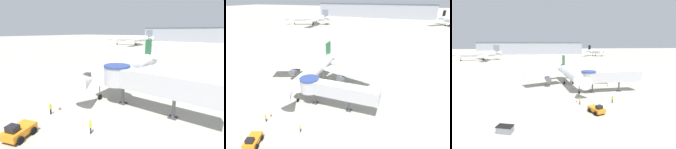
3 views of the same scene
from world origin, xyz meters
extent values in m
plane|color=#A8A393|center=(0.00, 0.00, 0.00)|extent=(800.00, 800.00, 0.00)
cylinder|color=silver|center=(0.43, 1.02, 3.97)|extent=(4.24, 19.25, 3.28)
cone|color=silver|center=(1.07, -11.63, 3.97)|extent=(3.46, 3.77, 3.28)
cone|color=silver|center=(-0.11, 11.71, 3.97)|extent=(3.52, 5.08, 3.28)
cube|color=silver|center=(-7.75, 3.17, 3.40)|extent=(13.56, 8.71, 0.22)
cube|color=silver|center=(8.34, 3.99, 3.40)|extent=(13.54, 7.61, 0.22)
cube|color=#1E6638|center=(-0.10, 11.46, 6.92)|extent=(0.42, 3.60, 4.26)
cube|color=silver|center=(-0.13, 11.96, 4.55)|extent=(8.84, 2.95, 0.18)
cylinder|color=#565960|center=(-6.66, 2.10, 2.25)|extent=(1.98, 3.68, 1.80)
cylinder|color=#565960|center=(7.37, 2.81, 2.25)|extent=(1.98, 3.68, 1.80)
cylinder|color=#4C4C51|center=(0.90, -8.40, 1.39)|extent=(0.18, 0.18, 1.88)
cylinder|color=black|center=(0.90, -8.40, 0.45)|extent=(0.31, 0.91, 0.90)
cylinder|color=#4C4C51|center=(-1.17, 3.33, 1.39)|extent=(0.22, 0.22, 1.88)
cylinder|color=black|center=(-1.17, 3.33, 0.45)|extent=(0.44, 0.92, 0.90)
cylinder|color=#4C4C51|center=(1.78, 3.48, 1.39)|extent=(0.22, 0.22, 1.88)
cylinder|color=black|center=(1.78, 3.48, 0.45)|extent=(0.44, 0.92, 0.90)
cube|color=#B7B7BC|center=(11.18, -7.47, 4.29)|extent=(15.02, 2.62, 2.80)
cylinder|color=#B7B7BC|center=(3.67, -7.48, 4.29)|extent=(3.90, 3.90, 2.80)
cylinder|color=navy|center=(3.67, -7.48, 5.84)|extent=(4.10, 4.10, 0.30)
cylinder|color=#56565B|center=(4.87, -7.48, 1.45)|extent=(0.44, 0.44, 2.89)
cube|color=#333338|center=(4.87, -7.48, 0.06)|extent=(1.10, 1.10, 0.12)
cylinder|color=#56565B|center=(12.68, -7.47, 1.45)|extent=(0.44, 0.44, 2.89)
cube|color=#333338|center=(12.68, -7.47, 0.06)|extent=(1.10, 1.10, 0.12)
cube|color=orange|center=(0.98, -21.58, 0.77)|extent=(2.88, 3.77, 0.72)
cube|color=black|center=(1.22, -22.29, 1.46)|extent=(1.38, 1.25, 0.65)
cylinder|color=black|center=(0.36, -22.76, 0.41)|extent=(0.55, 0.87, 0.82)
cylinder|color=black|center=(2.19, -22.13, 0.41)|extent=(0.55, 0.87, 0.82)
cylinder|color=black|center=(-0.24, -21.03, 0.41)|extent=(0.55, 0.87, 0.82)
cylinder|color=black|center=(1.59, -20.40, 0.41)|extent=(0.55, 0.87, 0.82)
cube|color=gray|center=(-15.35, -26.55, 0.51)|extent=(2.64, 2.04, 1.02)
cube|color=black|center=(-15.35, -26.55, 1.06)|extent=(2.80, 2.16, 0.08)
cube|color=black|center=(-1.35, -14.67, 0.02)|extent=(0.37, 0.37, 0.04)
cone|color=orange|center=(-1.35, -14.67, 0.33)|extent=(0.26, 0.26, 0.58)
cylinder|color=white|center=(-1.35, -14.67, 0.40)|extent=(0.14, 0.14, 0.07)
cube|color=black|center=(12.01, -1.15, 0.02)|extent=(0.47, 0.47, 0.04)
cone|color=orange|center=(12.01, -1.15, 0.41)|extent=(0.32, 0.32, 0.73)
cylinder|color=white|center=(12.01, -1.15, 0.49)|extent=(0.18, 0.18, 0.09)
cylinder|color=#1E2338|center=(-1.01, -16.35, 0.39)|extent=(0.11, 0.11, 0.78)
cylinder|color=#1E2338|center=(-0.98, -16.51, 0.39)|extent=(0.11, 0.11, 0.78)
cube|color=#D1E019|center=(-1.00, -16.43, 1.09)|extent=(0.24, 0.34, 0.62)
sphere|color=tan|center=(-1.00, -16.43, 1.50)|extent=(0.21, 0.21, 0.21)
cylinder|color=#1E2338|center=(6.53, -16.49, 0.41)|extent=(0.12, 0.12, 0.82)
cylinder|color=#1E2338|center=(6.62, -16.64, 0.41)|extent=(0.12, 0.12, 0.82)
cube|color=#D1E019|center=(6.57, -16.57, 1.15)|extent=(0.33, 0.38, 0.65)
sphere|color=tan|center=(6.57, -16.57, 1.59)|extent=(0.22, 0.22, 0.22)
cylinder|color=silver|center=(53.67, 127.32, 4.99)|extent=(10.64, 18.41, 4.13)
cone|color=silver|center=(58.55, 115.25, 4.99)|extent=(5.53, 5.76, 4.13)
cone|color=silver|center=(49.73, 137.09, 4.99)|extent=(6.15, 7.29, 4.13)
cube|color=silver|center=(44.37, 126.46, 4.27)|extent=(13.51, 12.39, 0.22)
cube|color=silver|center=(60.96, 133.16, 4.27)|extent=(14.05, 5.57, 0.22)
cube|color=black|center=(49.84, 136.80, 8.71)|extent=(1.63, 3.58, 5.37)
cube|color=silver|center=(49.61, 137.37, 5.71)|extent=(9.66, 5.94, 0.18)
cylinder|color=#4C4C51|center=(57.19, 118.62, 1.74)|extent=(0.18, 0.18, 2.37)
cylinder|color=black|center=(57.19, 118.62, 0.55)|extent=(0.65, 1.12, 1.10)
cylinder|color=#4C4C51|center=(51.10, 128.73, 1.74)|extent=(0.22, 0.22, 2.37)
cylinder|color=black|center=(51.10, 128.73, 0.55)|extent=(0.78, 1.17, 1.10)
cylinder|color=#4C4C51|center=(54.55, 130.12, 1.74)|extent=(0.22, 0.22, 2.37)
cylinder|color=black|center=(54.55, 130.12, 0.55)|extent=(0.78, 1.17, 1.10)
cylinder|color=silver|center=(-54.94, 96.89, 5.24)|extent=(25.18, 12.85, 4.36)
cone|color=silver|center=(-70.66, 91.07, 5.24)|extent=(6.02, 5.76, 4.36)
cone|color=silver|center=(-41.67, 101.80, 5.24)|extent=(7.65, 6.36, 4.36)
cube|color=silver|center=(-55.47, 108.34, 4.48)|extent=(15.42, 17.34, 0.22)
cube|color=silver|center=(-47.89, 87.86, 4.48)|extent=(6.55, 17.70, 0.22)
cube|color=slate|center=(-41.98, 101.69, 9.17)|extent=(4.54, 1.88, 5.67)
cube|color=silver|center=(-41.37, 101.92, 6.00)|extent=(7.25, 12.30, 0.18)
cylinder|color=#4C4C51|center=(-66.63, 92.56, 1.80)|extent=(0.18, 0.18, 2.51)
cylinder|color=black|center=(-66.63, 92.56, 0.55)|extent=(1.12, 0.63, 1.10)
cylinder|color=#4C4C51|center=(-52.66, 99.83, 1.80)|extent=(0.22, 0.22, 2.51)
cylinder|color=black|center=(-52.66, 99.83, 0.55)|extent=(1.17, 0.76, 1.10)
cylinder|color=#4C4C51|center=(-51.30, 96.15, 1.80)|extent=(0.22, 0.22, 2.51)
cylinder|color=black|center=(-51.30, 96.15, 0.55)|extent=(1.17, 0.76, 1.10)
cube|color=#999EA8|center=(-14.26, 175.00, 6.84)|extent=(126.01, 19.89, 13.69)
cube|color=#4C515B|center=(-14.26, 175.00, 14.29)|extent=(126.01, 20.29, 1.20)
camera|label=1|loc=(18.74, -28.92, 11.04)|focal=28.00mm
camera|label=2|loc=(21.20, -36.59, 21.82)|focal=28.00mm
camera|label=3|loc=(-10.57, -52.31, 13.39)|focal=28.00mm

